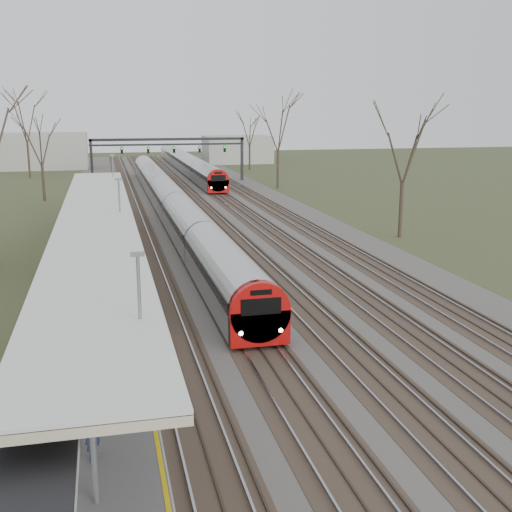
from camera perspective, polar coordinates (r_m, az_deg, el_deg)
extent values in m
cube|color=#474442|center=(60.16, -5.04, 3.44)|extent=(24.00, 160.00, 0.10)
cube|color=#4C3828|center=(59.60, -10.76, 3.21)|extent=(2.60, 160.00, 0.06)
cube|color=gray|center=(59.56, -11.46, 3.24)|extent=(0.07, 160.00, 0.12)
cube|color=gray|center=(59.62, -10.08, 3.31)|extent=(0.07, 160.00, 0.12)
cube|color=#4C3828|center=(59.85, -7.41, 3.37)|extent=(2.60, 160.00, 0.06)
cube|color=gray|center=(59.77, -8.10, 3.40)|extent=(0.07, 160.00, 0.12)
cube|color=gray|center=(59.91, -6.73, 3.46)|extent=(0.07, 160.00, 0.12)
cube|color=#4C3828|center=(60.30, -4.10, 3.51)|extent=(2.60, 160.00, 0.06)
cube|color=gray|center=(60.18, -4.77, 3.55)|extent=(0.07, 160.00, 0.12)
cube|color=gray|center=(60.40, -3.43, 3.61)|extent=(0.07, 160.00, 0.12)
cube|color=#4C3828|center=(60.95, -0.84, 3.65)|extent=(2.60, 160.00, 0.06)
cube|color=gray|center=(60.79, -1.50, 3.69)|extent=(0.07, 160.00, 0.12)
cube|color=gray|center=(61.09, -0.18, 3.74)|extent=(0.07, 160.00, 0.12)
cube|color=#4C3828|center=(61.79, 2.33, 3.77)|extent=(2.60, 160.00, 0.06)
cube|color=gray|center=(61.59, 1.69, 3.81)|extent=(0.07, 160.00, 0.12)
cube|color=gray|center=(61.97, 2.97, 3.85)|extent=(0.07, 160.00, 0.12)
cube|color=#9E9B93|center=(42.30, -13.74, -0.33)|extent=(3.50, 69.00, 1.00)
cylinder|color=slate|center=(15.63, -14.27, -15.99)|extent=(0.14, 0.14, 3.00)
cylinder|color=slate|center=(22.97, -14.06, -6.39)|extent=(0.14, 0.14, 3.00)
cylinder|color=slate|center=(30.65, -13.96, -1.51)|extent=(0.14, 0.14, 3.00)
cylinder|color=slate|center=(38.46, -13.90, 1.40)|extent=(0.14, 0.14, 3.00)
cylinder|color=slate|center=(46.33, -13.86, 3.32)|extent=(0.14, 0.14, 3.00)
cylinder|color=slate|center=(54.24, -13.83, 4.69)|extent=(0.14, 0.14, 3.00)
cube|color=silver|center=(37.20, -14.04, 3.44)|extent=(4.10, 50.00, 0.12)
cube|color=#C2B796|center=(37.23, -14.02, 3.18)|extent=(4.10, 50.00, 0.25)
cube|color=black|center=(89.01, -14.40, 8.08)|extent=(0.35, 0.35, 6.00)
cube|color=black|center=(91.00, -1.26, 8.58)|extent=(0.35, 0.35, 6.00)
cube|color=black|center=(89.24, -7.82, 10.24)|extent=(21.00, 0.35, 0.35)
cube|color=black|center=(89.28, -7.81, 9.80)|extent=(21.00, 0.25, 0.25)
cube|color=black|center=(88.73, -11.85, 9.17)|extent=(0.32, 0.22, 0.85)
sphere|color=#0CFF19|center=(88.57, -11.85, 9.33)|extent=(0.16, 0.16, 0.16)
cube|color=black|center=(88.89, -9.57, 9.27)|extent=(0.32, 0.22, 0.85)
sphere|color=#0CFF19|center=(88.74, -9.56, 9.43)|extent=(0.16, 0.16, 0.16)
cube|color=black|center=(89.20, -7.29, 9.36)|extent=(0.32, 0.22, 0.85)
sphere|color=#0CFF19|center=(89.04, -7.29, 9.51)|extent=(0.16, 0.16, 0.16)
cube|color=black|center=(89.64, -5.04, 9.43)|extent=(0.32, 0.22, 0.85)
sphere|color=#0CFF19|center=(89.48, -5.03, 9.58)|extent=(0.16, 0.16, 0.16)
cube|color=black|center=(90.21, -2.81, 9.48)|extent=(0.32, 0.22, 0.85)
sphere|color=#0CFF19|center=(90.06, -2.79, 9.64)|extent=(0.16, 0.16, 0.16)
cylinder|color=#2D231C|center=(51.54, 12.75, 4.04)|extent=(0.30, 0.30, 4.50)
cube|color=#ACAFB7|center=(62.97, -7.76, 4.76)|extent=(2.55, 75.00, 1.60)
cylinder|color=#ACAFB7|center=(62.88, -7.78, 5.35)|extent=(2.60, 74.70, 2.60)
cube|color=black|center=(62.86, -7.78, 5.44)|extent=(2.62, 74.40, 0.55)
cube|color=#A90B09|center=(26.89, 0.32, -6.39)|extent=(2.55, 0.50, 1.50)
cylinder|color=#A90B09|center=(26.71, 0.30, -4.94)|extent=(2.60, 0.60, 2.60)
cube|color=black|center=(26.37, 0.44, -4.49)|extent=(1.70, 0.12, 0.70)
sphere|color=white|center=(26.56, -1.37, -6.87)|extent=(0.22, 0.22, 0.22)
sphere|color=white|center=(26.94, 2.19, -6.58)|extent=(0.22, 0.22, 0.22)
cube|color=black|center=(63.10, -7.74, 3.93)|extent=(1.80, 74.00, 0.35)
cube|color=#ACAFB7|center=(105.24, -6.25, 8.06)|extent=(2.55, 60.00, 1.60)
cylinder|color=#ACAFB7|center=(105.18, -6.26, 8.42)|extent=(2.60, 59.70, 2.60)
cube|color=black|center=(105.17, -6.26, 8.47)|extent=(2.62, 59.40, 0.55)
cube|color=#A90B09|center=(75.81, -3.39, 6.20)|extent=(2.55, 0.50, 1.50)
cylinder|color=#A90B09|center=(75.78, -3.40, 6.73)|extent=(2.60, 0.60, 2.60)
cube|color=black|center=(75.48, -3.37, 6.93)|extent=(1.70, 0.12, 0.70)
sphere|color=white|center=(75.48, -4.00, 6.08)|extent=(0.22, 0.22, 0.22)
sphere|color=white|center=(75.78, -2.72, 6.13)|extent=(0.22, 0.22, 0.22)
cube|color=black|center=(105.32, -6.24, 7.56)|extent=(1.80, 59.00, 0.35)
imported|color=navy|center=(17.68, -14.25, -14.64)|extent=(0.59, 0.74, 1.78)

